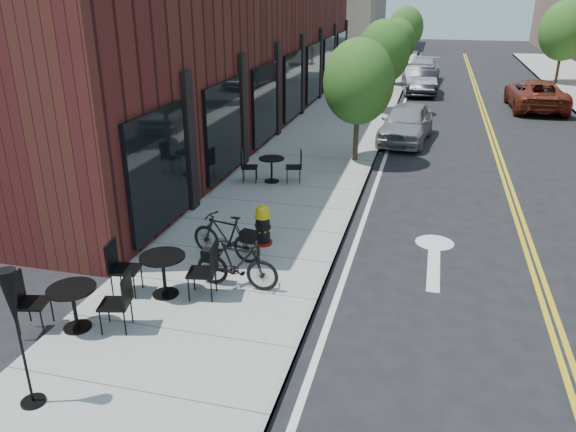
% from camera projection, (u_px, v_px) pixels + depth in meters
% --- Properties ---
extents(ground, '(120.00, 120.00, 0.00)m').
position_uv_depth(ground, '(317.00, 306.00, 10.01)').
color(ground, black).
rests_on(ground, ground).
extents(sidewalk_near, '(4.00, 70.00, 0.12)m').
position_uv_depth(sidewalk_near, '(319.00, 151.00, 19.43)').
color(sidewalk_near, '#9E9B93').
rests_on(sidewalk_near, ground).
extents(building_near, '(5.00, 28.00, 7.00)m').
position_uv_depth(building_near, '(232.00, 36.00, 22.77)').
color(building_near, '#491817').
rests_on(building_near, ground).
extents(tree_near_a, '(2.20, 2.20, 3.81)m').
position_uv_depth(tree_near_a, '(359.00, 82.00, 17.26)').
color(tree_near_a, '#382B1E').
rests_on(tree_near_a, sidewalk_near).
extents(tree_near_b, '(2.30, 2.30, 3.98)m').
position_uv_depth(tree_near_b, '(384.00, 52.00, 24.40)').
color(tree_near_b, '#382B1E').
rests_on(tree_near_b, sidewalk_near).
extents(tree_near_c, '(2.10, 2.10, 3.67)m').
position_uv_depth(tree_near_c, '(397.00, 41.00, 31.65)').
color(tree_near_c, '#382B1E').
rests_on(tree_near_c, sidewalk_near).
extents(tree_near_d, '(2.40, 2.40, 4.11)m').
position_uv_depth(tree_near_d, '(406.00, 28.00, 38.74)').
color(tree_near_d, '#382B1E').
rests_on(tree_near_d, sidewalk_near).
extents(tree_far_c, '(2.80, 2.80, 4.62)m').
position_uv_depth(tree_far_c, '(565.00, 31.00, 32.02)').
color(tree_far_c, '#382B1E').
rests_on(tree_far_c, sidewalk_far).
extents(fire_hydrant, '(0.46, 0.46, 0.91)m').
position_uv_depth(fire_hydrant, '(263.00, 225.00, 12.01)').
color(fire_hydrant, maroon).
rests_on(fire_hydrant, sidewalk_near).
extents(bicycle_left, '(1.66, 0.81, 0.96)m').
position_uv_depth(bicycle_left, '(226.00, 237.00, 11.35)').
color(bicycle_left, black).
rests_on(bicycle_left, sidewalk_near).
extents(bicycle_right, '(1.59, 0.47, 0.95)m').
position_uv_depth(bicycle_right, '(237.00, 264.00, 10.22)').
color(bicycle_right, black).
rests_on(bicycle_right, sidewalk_near).
extents(bistro_set_a, '(1.91, 0.93, 1.01)m').
position_uv_depth(bistro_set_a, '(163.00, 269.00, 9.95)').
color(bistro_set_a, black).
rests_on(bistro_set_a, sidewalk_near).
extents(bistro_set_b, '(1.83, 0.93, 0.96)m').
position_uv_depth(bistro_set_b, '(74.00, 302.00, 8.96)').
color(bistro_set_b, black).
rests_on(bistro_set_b, sidewalk_near).
extents(bistro_set_c, '(1.73, 0.88, 0.91)m').
position_uv_depth(bistro_set_c, '(272.00, 166.00, 15.94)').
color(bistro_set_c, black).
rests_on(bistro_set_c, sidewalk_near).
extents(patio_umbrella, '(0.32, 0.32, 1.99)m').
position_uv_depth(patio_umbrella, '(14.00, 310.00, 6.96)').
color(patio_umbrella, black).
rests_on(patio_umbrella, sidewalk_near).
extents(parked_car_a, '(2.07, 4.23, 1.39)m').
position_uv_depth(parked_car_a, '(406.00, 123.00, 20.58)').
color(parked_car_a, gray).
rests_on(parked_car_a, ground).
extents(parked_car_b, '(2.12, 4.70, 1.50)m').
position_uv_depth(parked_car_b, '(419.00, 79.00, 30.16)').
color(parked_car_b, black).
rests_on(parked_car_b, ground).
extents(parked_car_c, '(2.24, 4.87, 1.38)m').
position_uv_depth(parked_car_c, '(422.00, 71.00, 33.73)').
color(parked_car_c, '#B1B1B6').
rests_on(parked_car_c, ground).
extents(parked_car_far, '(2.45, 5.09, 1.40)m').
position_uv_depth(parked_car_far, '(536.00, 94.00, 26.14)').
color(parked_car_far, maroon).
rests_on(parked_car_far, ground).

